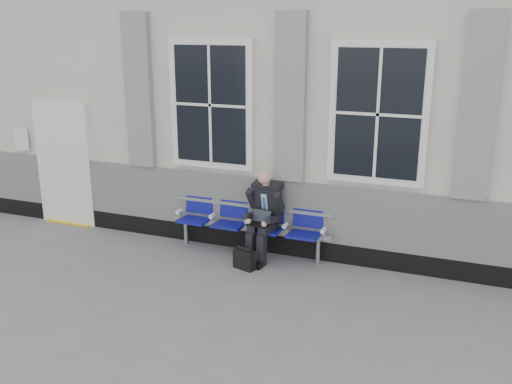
% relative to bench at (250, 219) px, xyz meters
% --- Properties ---
extents(ground, '(70.00, 70.00, 0.00)m').
position_rel_bench_xyz_m(ground, '(1.49, -1.32, -0.55)').
color(ground, slate).
rests_on(ground, ground).
extents(station_building, '(14.40, 4.40, 4.49)m').
position_rel_bench_xyz_m(station_building, '(1.47, 2.15, 1.67)').
color(station_building, beige).
rests_on(station_building, ground).
extents(bench, '(2.60, 0.47, 0.91)m').
position_rel_bench_xyz_m(bench, '(0.00, 0.00, 0.00)').
color(bench, '#9EA0A3').
rests_on(bench, ground).
extents(businessman, '(0.56, 0.75, 1.37)m').
position_rel_bench_xyz_m(businessman, '(0.29, -0.13, 0.19)').
color(businessman, black).
rests_on(businessman, ground).
extents(briefcase, '(0.35, 0.22, 0.33)m').
position_rel_bench_xyz_m(briefcase, '(0.16, -0.60, -0.40)').
color(briefcase, black).
rests_on(briefcase, ground).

